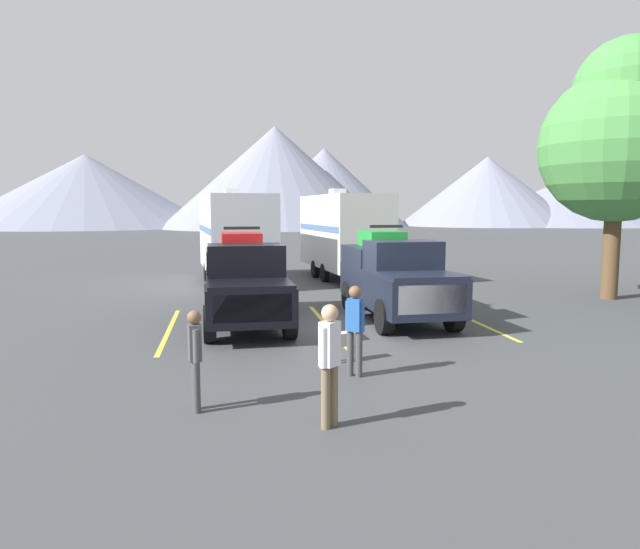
{
  "coord_description": "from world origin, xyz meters",
  "views": [
    {
      "loc": [
        -2.57,
        -14.36,
        2.98
      ],
      "look_at": [
        0.0,
        1.12,
        1.2
      ],
      "focal_mm": 32.19,
      "sensor_mm": 36.0,
      "label": 1
    }
  ],
  "objects_px": {
    "camper_trailer_a": "(235,233)",
    "camper_trailer_b": "(344,231)",
    "pickup_truck_b": "(394,276)",
    "dog": "(338,339)",
    "person_c": "(355,324)",
    "person_b": "(330,357)",
    "pickup_truck_a": "(244,280)",
    "person_a": "(195,353)"
  },
  "relations": [
    {
      "from": "pickup_truck_a",
      "to": "person_a",
      "type": "relative_size",
      "value": 3.63
    },
    {
      "from": "person_a",
      "to": "person_b",
      "type": "relative_size",
      "value": 0.89
    },
    {
      "from": "pickup_truck_b",
      "to": "dog",
      "type": "distance_m",
      "value": 4.95
    },
    {
      "from": "person_a",
      "to": "person_b",
      "type": "bearing_deg",
      "value": -26.96
    },
    {
      "from": "pickup_truck_b",
      "to": "person_c",
      "type": "xyz_separation_m",
      "value": [
        -2.31,
        -5.26,
        -0.23
      ]
    },
    {
      "from": "pickup_truck_b",
      "to": "dog",
      "type": "relative_size",
      "value": 5.9
    },
    {
      "from": "camper_trailer_b",
      "to": "dog",
      "type": "height_order",
      "value": "camper_trailer_b"
    },
    {
      "from": "person_b",
      "to": "pickup_truck_b",
      "type": "bearing_deg",
      "value": 67.13
    },
    {
      "from": "camper_trailer_a",
      "to": "dog",
      "type": "distance_m",
      "value": 13.06
    },
    {
      "from": "person_b",
      "to": "dog",
      "type": "distance_m",
      "value": 3.43
    },
    {
      "from": "camper_trailer_b",
      "to": "person_a",
      "type": "xyz_separation_m",
      "value": [
        -5.5,
        -15.67,
        -1.17
      ]
    },
    {
      "from": "camper_trailer_a",
      "to": "person_c",
      "type": "distance_m",
      "value": 14.01
    },
    {
      "from": "camper_trailer_a",
      "to": "person_c",
      "type": "relative_size",
      "value": 4.84
    },
    {
      "from": "pickup_truck_a",
      "to": "dog",
      "type": "bearing_deg",
      "value": -68.4
    },
    {
      "from": "dog",
      "to": "camper_trailer_b",
      "type": "bearing_deg",
      "value": 77.76
    },
    {
      "from": "camper_trailer_a",
      "to": "person_a",
      "type": "distance_m",
      "value": 15.28
    },
    {
      "from": "person_a",
      "to": "person_c",
      "type": "height_order",
      "value": "person_c"
    },
    {
      "from": "camper_trailer_a",
      "to": "person_b",
      "type": "distance_m",
      "value": 16.21
    },
    {
      "from": "person_a",
      "to": "person_b",
      "type": "distance_m",
      "value": 2.07
    },
    {
      "from": "pickup_truck_a",
      "to": "pickup_truck_b",
      "type": "bearing_deg",
      "value": 0.64
    },
    {
      "from": "camper_trailer_a",
      "to": "person_b",
      "type": "bearing_deg",
      "value": -86.61
    },
    {
      "from": "pickup_truck_a",
      "to": "person_a",
      "type": "bearing_deg",
      "value": -98.18
    },
    {
      "from": "pickup_truck_b",
      "to": "person_a",
      "type": "height_order",
      "value": "pickup_truck_b"
    },
    {
      "from": "dog",
      "to": "person_a",
      "type": "bearing_deg",
      "value": -137.93
    },
    {
      "from": "camper_trailer_a",
      "to": "camper_trailer_b",
      "type": "relative_size",
      "value": 1.03
    },
    {
      "from": "pickup_truck_a",
      "to": "person_b",
      "type": "xyz_separation_m",
      "value": [
        0.9,
        -7.52,
        -0.17
      ]
    },
    {
      "from": "person_b",
      "to": "person_c",
      "type": "distance_m",
      "value": 2.46
    },
    {
      "from": "person_a",
      "to": "person_b",
      "type": "xyz_separation_m",
      "value": [
        1.84,
        -0.94,
        0.11
      ]
    },
    {
      "from": "pickup_truck_a",
      "to": "camper_trailer_b",
      "type": "xyz_separation_m",
      "value": [
        4.56,
        9.09,
        0.89
      ]
    },
    {
      "from": "pickup_truck_a",
      "to": "pickup_truck_b",
      "type": "height_order",
      "value": "pickup_truck_b"
    },
    {
      "from": "pickup_truck_b",
      "to": "camper_trailer_b",
      "type": "height_order",
      "value": "camper_trailer_b"
    },
    {
      "from": "pickup_truck_a",
      "to": "person_c",
      "type": "distance_m",
      "value": 5.51
    },
    {
      "from": "person_c",
      "to": "person_b",
      "type": "bearing_deg",
      "value": -110.87
    },
    {
      "from": "camper_trailer_a",
      "to": "dog",
      "type": "relative_size",
      "value": 8.94
    },
    {
      "from": "camper_trailer_b",
      "to": "pickup_truck_b",
      "type": "bearing_deg",
      "value": -92.96
    },
    {
      "from": "dog",
      "to": "person_c",
      "type": "bearing_deg",
      "value": -83.89
    },
    {
      "from": "person_a",
      "to": "person_c",
      "type": "distance_m",
      "value": 3.05
    },
    {
      "from": "camper_trailer_a",
      "to": "dog",
      "type": "bearing_deg",
      "value": -82.34
    },
    {
      "from": "dog",
      "to": "pickup_truck_b",
      "type": "bearing_deg",
      "value": 60.44
    },
    {
      "from": "camper_trailer_a",
      "to": "person_a",
      "type": "bearing_deg",
      "value": -93.34
    },
    {
      "from": "camper_trailer_b",
      "to": "dog",
      "type": "xyz_separation_m",
      "value": [
        -2.89,
        -13.3,
        -1.58
      ]
    },
    {
      "from": "pickup_truck_b",
      "to": "person_c",
      "type": "relative_size",
      "value": 3.2
    }
  ]
}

